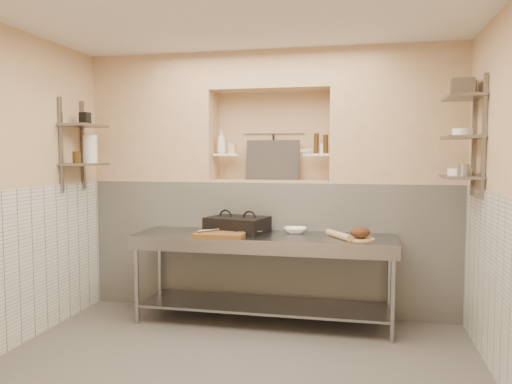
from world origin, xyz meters
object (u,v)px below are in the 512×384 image
(prep_table, at_px, (263,261))
(bowl_alcove, at_px, (306,151))
(bread_loaf, at_px, (360,232))
(mixing_bowl, at_px, (295,230))
(jug_left, at_px, (90,149))
(cutting_board, at_px, (221,235))
(panini_press, at_px, (237,225))
(rolling_pin, at_px, (339,235))
(bottle_soap, at_px, (221,142))

(prep_table, xyz_separation_m, bowl_alcove, (0.37, 0.53, 1.09))
(bread_loaf, bearing_deg, prep_table, 174.99)
(mixing_bowl, xyz_separation_m, jug_left, (-2.16, -0.21, 0.83))
(cutting_board, relative_size, bowl_alcove, 3.36)
(bowl_alcove, bearing_deg, jug_left, -166.12)
(panini_press, distance_m, mixing_bowl, 0.60)
(prep_table, relative_size, bread_loaf, 14.17)
(panini_press, xyz_separation_m, bread_loaf, (1.24, -0.20, -0.01))
(prep_table, height_order, rolling_pin, rolling_pin)
(mixing_bowl, distance_m, bowl_alcove, 0.88)
(prep_table, bearing_deg, cutting_board, -153.56)
(bread_loaf, bearing_deg, jug_left, 178.72)
(prep_table, relative_size, panini_press, 3.89)
(cutting_board, distance_m, bottle_soap, 1.19)
(bottle_soap, xyz_separation_m, bowl_alcove, (0.95, -0.00, -0.10))
(rolling_pin, xyz_separation_m, jug_left, (-2.61, 0.02, 0.83))
(cutting_board, bearing_deg, bowl_alcove, 43.91)
(cutting_board, xyz_separation_m, bowl_alcove, (0.75, 0.72, 0.81))
(mixing_bowl, distance_m, bottle_soap, 1.31)
(bread_loaf, relative_size, bowl_alcove, 1.27)
(bottle_soap, bearing_deg, bowl_alcove, -0.30)
(mixing_bowl, height_order, bowl_alcove, bowl_alcove)
(panini_press, height_order, bread_loaf, panini_press)
(bowl_alcove, relative_size, jug_left, 0.49)
(cutting_board, bearing_deg, prep_table, 26.44)
(rolling_pin, bearing_deg, panini_press, 171.66)
(mixing_bowl, height_order, bread_loaf, bread_loaf)
(prep_table, relative_size, bowl_alcove, 17.97)
(jug_left, bearing_deg, rolling_pin, -0.41)
(prep_table, bearing_deg, rolling_pin, -2.96)
(rolling_pin, distance_m, bread_loaf, 0.21)
(cutting_board, distance_m, rolling_pin, 1.14)
(cutting_board, height_order, bowl_alcove, bowl_alcove)
(cutting_board, height_order, jug_left, jug_left)
(cutting_board, relative_size, mixing_bowl, 2.05)
(panini_press, relative_size, cutting_board, 1.38)
(mixing_bowl, xyz_separation_m, bowl_alcove, (0.07, 0.34, 0.81))
(cutting_board, xyz_separation_m, jug_left, (-1.48, 0.17, 0.84))
(rolling_pin, xyz_separation_m, bowl_alcove, (-0.38, 0.57, 0.80))
(panini_press, relative_size, rolling_pin, 1.62)
(bread_loaf, distance_m, jug_left, 2.92)
(cutting_board, relative_size, bottle_soap, 1.91)
(bottle_soap, xyz_separation_m, jug_left, (-1.28, -0.56, -0.08))
(mixing_bowl, bearing_deg, cutting_board, -150.53)
(mixing_bowl, bearing_deg, rolling_pin, -27.11)
(bowl_alcove, bearing_deg, cutting_board, -136.09)
(prep_table, bearing_deg, panini_press, 158.93)
(rolling_pin, height_order, bowl_alcove, bowl_alcove)
(rolling_pin, height_order, jug_left, jug_left)
(cutting_board, distance_m, bowl_alcove, 1.32)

